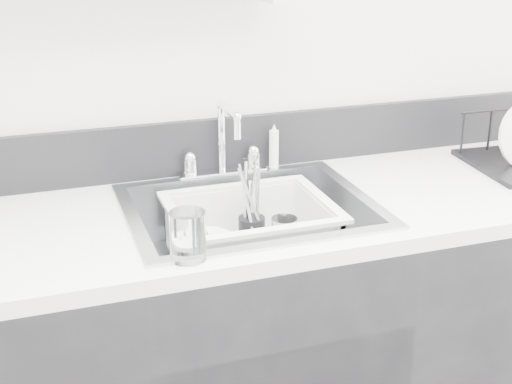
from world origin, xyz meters
name	(u,v)px	position (x,y,z in m)	size (l,w,h in m)	color
counter_run	(250,357)	(0.00, 1.19, 0.46)	(3.20, 0.62, 0.92)	black
backsplash	(218,145)	(0.00, 1.49, 1.00)	(3.20, 0.02, 0.16)	black
sink	(250,238)	(0.00, 1.19, 0.83)	(0.64, 0.52, 0.20)	silver
faucet	(223,157)	(0.00, 1.44, 0.98)	(0.26, 0.18, 0.23)	silver
side_sprayer	(274,147)	(0.16, 1.44, 0.99)	(0.03, 0.03, 0.14)	white
wash_tub	(251,233)	(0.01, 1.21, 0.84)	(0.43, 0.35, 0.17)	white
plate_stack	(216,262)	(-0.10, 1.16, 0.79)	(0.23, 0.22, 0.09)	white
utensil_cup	(251,230)	(0.03, 1.26, 0.82)	(0.07, 0.07, 0.25)	black
ladle	(222,251)	(-0.08, 1.19, 0.81)	(0.27, 0.10, 0.08)	silver
tumbler_in_tub	(284,236)	(0.10, 1.20, 0.82)	(0.07, 0.07, 0.10)	white
tumbler_counter	(188,236)	(-0.22, 0.95, 0.98)	(0.08, 0.08, 0.11)	white
bowl_small	(285,258)	(0.08, 1.14, 0.78)	(0.11, 0.11, 0.04)	white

